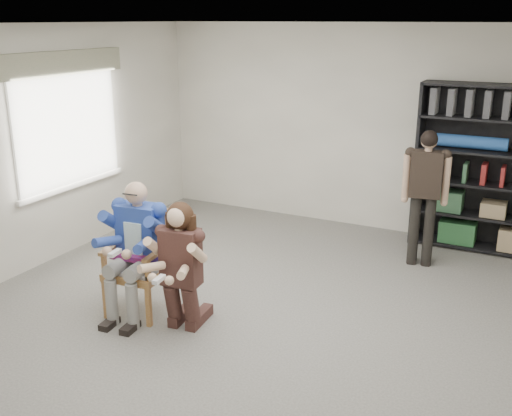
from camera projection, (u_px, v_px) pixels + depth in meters
The scene contains 8 objects.
room_shell at pixel (246, 192), 5.23m from camera, with size 6.00×7.00×2.80m, color beige, non-canonical shape.
floor at pixel (247, 334), 5.65m from camera, with size 6.00×7.00×0.01m, color #5E5C57.
window_left at pixel (69, 123), 7.27m from camera, with size 0.16×2.00×1.75m, color white, non-canonical shape.
armchair at pixel (138, 264), 5.92m from camera, with size 0.61×0.59×1.05m, color olive, non-canonical shape.
seated_man at pixel (137, 249), 5.88m from camera, with size 0.59×0.82×1.37m, color #2A3D9C, non-canonical shape.
kneeling_woman at pixel (180, 269), 5.54m from camera, with size 0.53×0.84×1.25m, color #3D221E, non-canonical shape.
bookshelf at pixel (490, 170), 7.41m from camera, with size 1.80×0.38×2.10m, color black, non-canonical shape.
standing_man at pixel (424, 199), 7.01m from camera, with size 0.51×0.28×1.64m, color black, non-canonical shape.
Camera 1 is at (2.33, -4.46, 2.85)m, focal length 42.00 mm.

